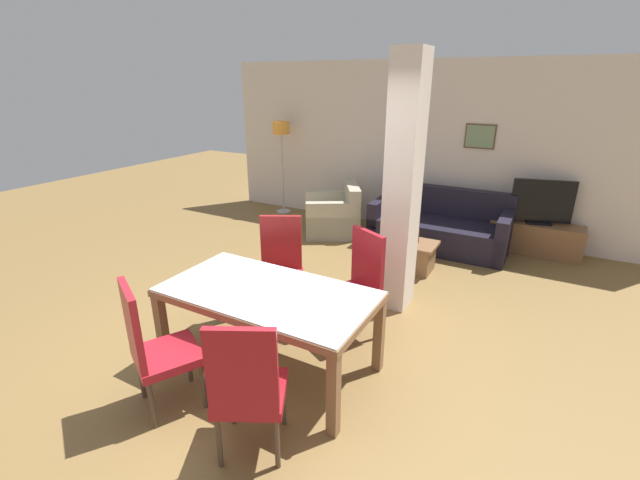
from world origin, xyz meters
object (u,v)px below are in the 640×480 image
at_px(dining_chair_far_right, 357,282).
at_px(dining_chair_far_left, 281,264).
at_px(dining_table, 268,306).
at_px(coffee_table, 413,256).
at_px(floor_lamp, 281,137).
at_px(bottle, 416,235).
at_px(dining_chair_near_right, 247,386).
at_px(armchair, 334,216).
at_px(dining_chair_near_left, 153,345).
at_px(sofa, 440,228).
at_px(tv_screen, 542,203).
at_px(tv_stand, 535,238).

bearing_deg(dining_chair_far_right, dining_chair_far_left, 27.91).
xyz_separation_m(dining_table, dining_chair_far_left, (-0.45, 0.85, -0.04)).
xyz_separation_m(dining_chair_far_right, coffee_table, (0.02, 1.77, -0.37)).
bearing_deg(floor_lamp, bottle, -24.42).
bearing_deg(bottle, dining_chair_near_right, -90.58).
xyz_separation_m(dining_chair_near_right, armchair, (-1.58, 4.27, -0.29)).
relative_size(dining_chair_far_right, floor_lamp, 0.63).
height_order(dining_chair_near_left, sofa, dining_chair_near_left).
height_order(dining_chair_near_right, tv_screen, tv_screen).
relative_size(dining_chair_near_right, tv_stand, 0.86).
xyz_separation_m(dining_chair_far_left, dining_chair_far_right, (0.89, 0.00, 0.00)).
distance_m(dining_chair_far_left, armchair, 2.68).
distance_m(dining_chair_near_right, sofa, 4.53).
distance_m(dining_chair_near_right, bottle, 3.49).
distance_m(dining_chair_near_right, coffee_table, 3.49).
xyz_separation_m(dining_chair_near_left, tv_screen, (2.29, 4.89, 0.20)).
relative_size(bottle, tv_stand, 0.20).
bearing_deg(sofa, tv_screen, -163.27).
bearing_deg(sofa, floor_lamp, -6.16).
height_order(sofa, coffee_table, sofa).
distance_m(dining_chair_far_right, floor_lamp, 4.41).
height_order(armchair, bottle, armchair).
bearing_deg(bottle, dining_chair_near_left, -104.95).
relative_size(armchair, floor_lamp, 0.71).
distance_m(dining_chair_far_right, sofa, 2.84).
height_order(dining_chair_far_right, bottle, dining_chair_far_right).
relative_size(dining_chair_near_right, bottle, 4.23).
bearing_deg(coffee_table, dining_table, -100.01).
distance_m(bottle, floor_lamp, 3.43).
distance_m(dining_chair_far_right, coffee_table, 1.81).
relative_size(coffee_table, bottle, 2.36).
xyz_separation_m(coffee_table, tv_stand, (1.38, 1.45, 0.03)).
bearing_deg(tv_stand, dining_chair_far_right, -113.52).
distance_m(dining_chair_near_left, sofa, 4.62).
height_order(dining_table, armchair, armchair).
relative_size(dining_chair_near_left, dining_chair_far_right, 1.00).
distance_m(dining_chair_far_left, coffee_table, 2.02).
bearing_deg(floor_lamp, dining_chair_far_right, -46.72).
distance_m(dining_chair_near_right, dining_chair_near_left, 0.89).
bearing_deg(dining_chair_far_right, floor_lamp, -19.07).
bearing_deg(dining_table, dining_chair_far_left, 117.77).
distance_m(dining_table, sofa, 3.73).
distance_m(dining_table, dining_chair_far_right, 0.96).
xyz_separation_m(dining_chair_near_right, coffee_table, (0.02, 3.47, -0.37)).
bearing_deg(floor_lamp, dining_chair_near_left, -66.74).
xyz_separation_m(dining_chair_far_left, coffee_table, (0.91, 1.77, -0.37)).
height_order(dining_table, tv_stand, dining_table).
bearing_deg(floor_lamp, armchair, -22.74).
distance_m(dining_table, bottle, 2.69).
height_order(dining_chair_far_right, armchair, dining_chair_far_right).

